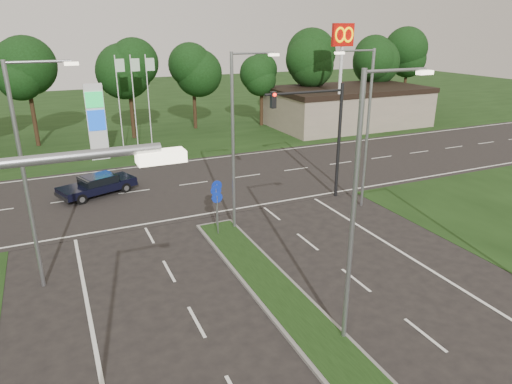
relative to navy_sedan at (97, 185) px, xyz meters
name	(u,v)px	position (x,y,z in m)	size (l,w,h in m)	color
verge_far	(113,112)	(5.16, 30.61, -0.68)	(160.00, 50.00, 0.02)	black
cross_road	(179,186)	(5.16, -0.39, -0.68)	(160.00, 12.00, 0.02)	black
median_kerb	(360,384)	(5.16, -20.39, -0.62)	(2.00, 26.00, 0.12)	slate
commercial_building	(348,107)	(27.16, 11.61, 1.32)	(16.00, 9.00, 4.00)	gray
streetlight_median_near	(360,200)	(6.16, -18.39, 4.40)	(2.53, 0.22, 9.00)	gray
streetlight_median_far	(237,134)	(6.16, -8.39, 4.40)	(2.53, 0.22, 9.00)	gray
streetlight_left_far	(28,167)	(-3.14, -10.39, 4.40)	(2.53, 0.22, 9.00)	gray
streetlight_right_far	(365,121)	(13.96, -8.39, 4.40)	(2.53, 0.22, 9.00)	gray
traffic_signal	(321,125)	(12.35, -6.39, 3.97)	(5.10, 0.42, 7.00)	black
median_signs	(217,198)	(5.16, -7.99, 1.03)	(1.16, 1.76, 2.38)	gray
gas_pylon	(99,120)	(1.37, 8.66, 2.51)	(5.80, 1.26, 8.00)	silver
mcdonalds_sign	(342,51)	(23.16, 7.58, 7.30)	(2.20, 0.47, 10.40)	silver
treeline_far	(130,64)	(5.26, 15.54, 6.15)	(6.00, 6.00, 9.90)	black
navy_sedan	(97,185)	(0.00, 0.00, 0.00)	(4.98, 3.37, 1.27)	black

